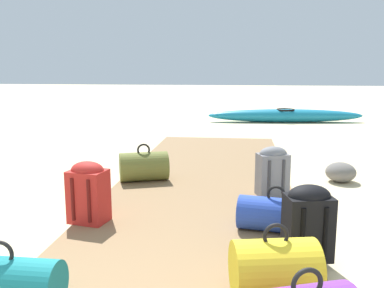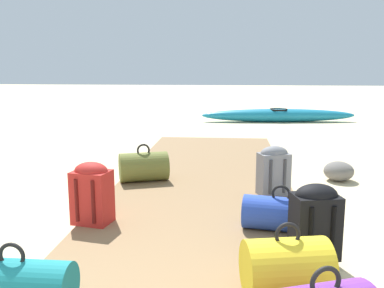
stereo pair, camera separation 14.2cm
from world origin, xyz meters
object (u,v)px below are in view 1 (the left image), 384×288
object	(u,v)px
kayak	(285,116)
backpack_red	(88,190)
duffel_bag_olive	(144,166)
duffel_bag_blue	(276,215)
duffel_bag_yellow	(275,268)
duffel_bag_teal	(3,281)
backpack_black	(308,220)
backpack_grey	(273,170)

from	to	relation	value
kayak	backpack_red	bearing A→B (deg)	-107.55
duffel_bag_olive	duffel_bag_blue	size ratio (longest dim) A/B	0.99
duffel_bag_yellow	duffel_bag_olive	xyz separation A→B (m)	(-1.42, 2.59, -0.00)
duffel_bag_teal	backpack_black	distance (m)	2.09
backpack_grey	kayak	size ratio (longest dim) A/B	0.13
backpack_grey	duffel_bag_yellow	distance (m)	2.16
duffel_bag_blue	backpack_red	bearing A→B (deg)	178.91
duffel_bag_yellow	duffel_bag_blue	world-z (taller)	duffel_bag_yellow
duffel_bag_blue	backpack_black	bearing A→B (deg)	-69.08
duffel_bag_olive	backpack_black	size ratio (longest dim) A/B	1.20
duffel_bag_yellow	duffel_bag_teal	bearing A→B (deg)	-170.24
duffel_bag_blue	backpack_black	distance (m)	0.56
duffel_bag_olive	duffel_bag_blue	xyz separation A→B (m)	(1.51, -1.50, -0.03)
backpack_black	kayak	bearing A→B (deg)	85.58
duffel_bag_teal	duffel_bag_blue	xyz separation A→B (m)	(1.71, 1.37, 0.00)
backpack_grey	backpack_black	distance (m)	1.58
kayak	duffel_bag_yellow	bearing A→B (deg)	-95.89
backpack_grey	backpack_black	size ratio (longest dim) A/B	0.98
duffel_bag_yellow	duffel_bag_teal	world-z (taller)	duffel_bag_yellow
duffel_bag_olive	kayak	bearing A→B (deg)	70.20
backpack_grey	duffel_bag_teal	distance (m)	3.00
duffel_bag_yellow	kayak	distance (m)	9.23
duffel_bag_teal	duffel_bag_blue	distance (m)	2.19
backpack_red	kayak	distance (m)	8.45
backpack_grey	backpack_black	xyz separation A→B (m)	(0.15, -1.57, 0.01)
backpack_grey	backpack_black	bearing A→B (deg)	-84.46
duffel_bag_yellow	duffel_bag_olive	world-z (taller)	duffel_bag_yellow
duffel_bag_olive	backpack_red	size ratio (longest dim) A/B	1.19
duffel_bag_yellow	duffel_bag_blue	xyz separation A→B (m)	(0.09, 1.09, -0.04)
duffel_bag_teal	backpack_red	bearing A→B (deg)	89.15
duffel_bag_yellow	duffel_bag_teal	size ratio (longest dim) A/B	0.83
backpack_grey	backpack_red	size ratio (longest dim) A/B	0.97
duffel_bag_yellow	duffel_bag_olive	distance (m)	2.96
duffel_bag_blue	duffel_bag_teal	bearing A→B (deg)	-141.38
duffel_bag_olive	backpack_red	bearing A→B (deg)	-96.85
duffel_bag_teal	duffel_bag_olive	bearing A→B (deg)	86.06
backpack_grey	duffel_bag_blue	size ratio (longest dim) A/B	0.80
duffel_bag_yellow	duffel_bag_olive	size ratio (longest dim) A/B	0.86
kayak	duffel_bag_olive	bearing A→B (deg)	-109.80
duffel_bag_teal	duffel_bag_olive	xyz separation A→B (m)	(0.20, 2.87, 0.03)
backpack_red	backpack_black	size ratio (longest dim) A/B	1.01
backpack_grey	duffel_bag_teal	xyz separation A→B (m)	(-1.75, -2.43, -0.14)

